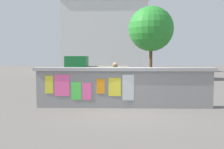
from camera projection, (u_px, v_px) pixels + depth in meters
The scene contains 9 objects.
ground at pixel (122, 83), 17.34m from camera, with size 60.00×60.00×0.00m, color #605B56.
poster_wall at pixel (124, 87), 9.31m from camera, with size 6.52×0.42×1.45m.
auto_rickshaw_truck at pixel (94, 72), 14.93m from camera, with size 3.63×1.57×1.85m.
motorcycle at pixel (167, 84), 12.63m from camera, with size 1.90×0.56×0.87m.
bicycle_near at pixel (161, 92), 10.70m from camera, with size 1.66×0.60×0.95m.
bicycle_far at pixel (72, 92), 10.75m from camera, with size 1.71×0.44×0.95m.
person_walking at pixel (115, 78), 10.14m from camera, with size 0.44×0.44×1.62m.
tree_roadside at pixel (151, 29), 19.98m from camera, with size 3.49×3.49×5.69m.
building_background at pixel (105, 35), 30.50m from camera, with size 9.98×4.52×8.51m.
Camera 1 is at (-0.18, -9.25, 1.90)m, focal length 41.29 mm.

